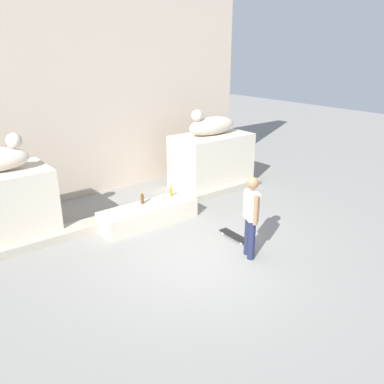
{
  "coord_description": "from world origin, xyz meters",
  "views": [
    {
      "loc": [
        -4.43,
        -5.47,
        3.96
      ],
      "look_at": [
        0.3,
        0.6,
        1.1
      ],
      "focal_mm": 36.85,
      "sensor_mm": 36.0,
      "label": 1
    }
  ],
  "objects": [
    {
      "name": "skater",
      "position": [
        0.74,
        -0.68,
        0.92
      ],
      "size": [
        0.33,
        0.5,
        1.67
      ],
      "rotation": [
        0.0,
        0.0,
        4.28
      ],
      "color": "#1E233F",
      "rests_on": "ground_plane"
    },
    {
      "name": "ledge_block",
      "position": [
        0.0,
        1.88,
        0.23
      ],
      "size": [
        2.36,
        0.74,
        0.46
      ],
      "primitive_type": "cube",
      "color": "beige",
      "rests_on": "ground_plane"
    },
    {
      "name": "stair_step",
      "position": [
        0.0,
        2.42,
        0.09
      ],
      "size": [
        8.26,
        0.5,
        0.19
      ],
      "primitive_type": "cube",
      "color": "#A9A08F",
      "rests_on": "ground_plane"
    },
    {
      "name": "statue_reclining_right",
      "position": [
        2.95,
        3.11,
        1.81
      ],
      "size": [
        1.61,
        0.58,
        0.78
      ],
      "rotation": [
        0.0,
        0.0,
        3.13
      ],
      "color": "beige",
      "rests_on": "pedestal_right"
    },
    {
      "name": "bottle_orange",
      "position": [
        0.77,
        2.05,
        0.57
      ],
      "size": [
        0.06,
        0.06,
        0.27
      ],
      "color": "orange",
      "rests_on": "ledge_block"
    },
    {
      "name": "skateboard",
      "position": [
        1.05,
        0.06,
        0.06
      ],
      "size": [
        0.23,
        0.81,
        0.08
      ],
      "rotation": [
        0.0,
        0.0,
        4.68
      ],
      "color": "black",
      "rests_on": "ground_plane"
    },
    {
      "name": "pedestal_right",
      "position": [
        2.99,
        3.11,
        0.77
      ],
      "size": [
        2.29,
        1.35,
        1.53
      ],
      "primitive_type": "cube",
      "color": "beige",
      "rests_on": "ground_plane"
    },
    {
      "name": "facade_wall",
      "position": [
        0.0,
        4.85,
        3.45
      ],
      "size": [
        10.01,
        0.6,
        6.9
      ],
      "primitive_type": "cube",
      "color": "#C1B09C",
      "rests_on": "ground_plane"
    },
    {
      "name": "bottle_brown",
      "position": [
        -0.05,
        2.05,
        0.58
      ],
      "size": [
        0.08,
        0.08,
        0.29
      ],
      "color": "#593314",
      "rests_on": "ledge_block"
    },
    {
      "name": "ground_plane",
      "position": [
        0.0,
        0.0,
        0.0
      ],
      "size": [
        40.0,
        40.0,
        0.0
      ],
      "primitive_type": "plane",
      "color": "gray"
    }
  ]
}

